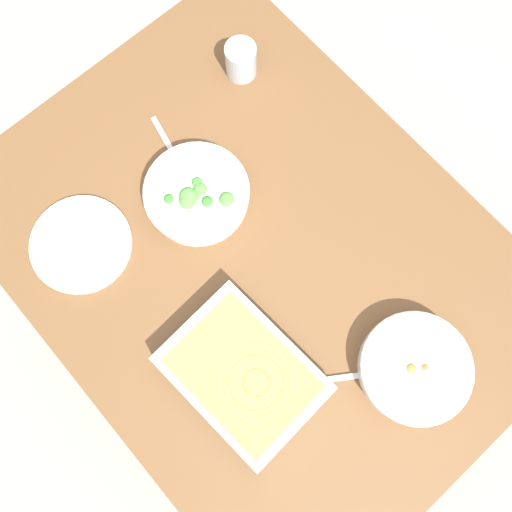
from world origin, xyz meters
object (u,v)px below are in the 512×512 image
(baking_dish, at_px, (243,373))
(drink_cup, at_px, (241,61))
(side_plate, at_px, (81,244))
(fork_on_table, at_px, (322,380))
(spoon_by_stew, at_px, (401,349))
(stew_bowl, at_px, (414,368))
(broccoli_bowl, at_px, (197,194))
(spoon_by_broccoli, at_px, (176,158))

(baking_dish, relative_size, drink_cup, 3.68)
(side_plate, bearing_deg, fork_on_table, 19.36)
(drink_cup, relative_size, fork_on_table, 0.54)
(side_plate, distance_m, spoon_by_stew, 0.71)
(stew_bowl, bearing_deg, spoon_by_stew, 162.18)
(side_plate, distance_m, fork_on_table, 0.59)
(stew_bowl, bearing_deg, broccoli_bowl, -171.15)
(side_plate, bearing_deg, spoon_by_stew, 30.30)
(stew_bowl, height_order, baking_dish, same)
(baking_dish, relative_size, side_plate, 1.42)
(stew_bowl, distance_m, spoon_by_stew, 0.05)
(spoon_by_stew, xyz_separation_m, fork_on_table, (-0.06, -0.16, -0.00))
(baking_dish, bearing_deg, side_plate, -169.25)
(baking_dish, distance_m, spoon_by_stew, 0.33)
(drink_cup, distance_m, fork_on_table, 0.73)
(drink_cup, xyz_separation_m, spoon_by_broccoli, (0.07, -0.26, -0.03))
(broccoli_bowl, relative_size, baking_dish, 0.73)
(stew_bowl, height_order, spoon_by_broccoli, stew_bowl)
(spoon_by_broccoli, distance_m, fork_on_table, 0.58)
(baking_dish, relative_size, spoon_by_stew, 1.82)
(spoon_by_broccoli, bearing_deg, drink_cup, 104.98)
(side_plate, bearing_deg, spoon_by_broccoli, 94.21)
(stew_bowl, xyz_separation_m, spoon_by_stew, (-0.04, 0.01, -0.03))
(side_plate, height_order, spoon_by_broccoli, side_plate)
(broccoli_bowl, relative_size, drink_cup, 2.70)
(baking_dish, distance_m, side_plate, 0.45)
(spoon_by_stew, bearing_deg, stew_bowl, -17.82)
(stew_bowl, relative_size, drink_cup, 2.65)
(stew_bowl, xyz_separation_m, drink_cup, (-0.75, 0.19, 0.01))
(broccoli_bowl, bearing_deg, drink_cup, 122.22)
(spoon_by_stew, bearing_deg, spoon_by_broccoli, -173.00)
(baking_dish, bearing_deg, drink_cup, 139.21)
(drink_cup, xyz_separation_m, spoon_by_stew, (0.70, -0.18, -0.03))
(spoon_by_stew, distance_m, spoon_by_broccoli, 0.64)
(broccoli_bowl, bearing_deg, spoon_by_broccoli, 167.60)
(baking_dish, xyz_separation_m, side_plate, (-0.44, -0.08, -0.03))
(baking_dish, distance_m, fork_on_table, 0.16)
(drink_cup, relative_size, side_plate, 0.39)
(fork_on_table, bearing_deg, spoon_by_broccoli, 171.43)
(broccoli_bowl, distance_m, spoon_by_stew, 0.54)
(stew_bowl, bearing_deg, fork_on_table, -123.98)
(spoon_by_stew, relative_size, spoon_by_broccoli, 0.99)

